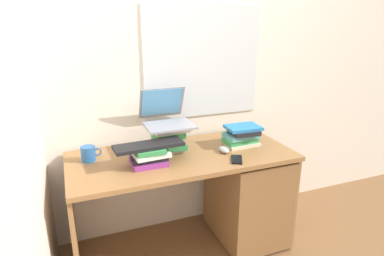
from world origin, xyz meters
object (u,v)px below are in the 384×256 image
(book_stack_tall, at_px, (169,138))
(keyboard, at_px, (149,145))
(book_stack_side, at_px, (242,135))
(desk, at_px, (232,191))
(computer_mouse, at_px, (224,150))
(laptop, at_px, (166,116))
(mug, at_px, (89,154))
(cell_phone, at_px, (237,159))
(book_stack_keyboard_riser, at_px, (149,156))

(book_stack_tall, relative_size, keyboard, 0.58)
(book_stack_side, bearing_deg, desk, -155.79)
(computer_mouse, bearing_deg, laptop, 146.00)
(book_stack_side, height_order, mug, book_stack_side)
(laptop, xyz_separation_m, cell_phone, (0.34, -0.37, -0.23))
(desk, height_order, laptop, laptop)
(book_stack_keyboard_riser, relative_size, keyboard, 0.56)
(desk, xyz_separation_m, keyboard, (-0.61, -0.05, 0.45))
(book_stack_keyboard_riser, bearing_deg, computer_mouse, 1.20)
(keyboard, relative_size, mug, 3.29)
(mug, relative_size, cell_phone, 0.94)
(book_stack_keyboard_riser, height_order, cell_phone, book_stack_keyboard_riser)
(desk, bearing_deg, book_stack_side, 24.21)
(laptop, height_order, keyboard, laptop)
(book_stack_side, height_order, computer_mouse, book_stack_side)
(computer_mouse, relative_size, cell_phone, 0.76)
(keyboard, xyz_separation_m, computer_mouse, (0.51, 0.01, -0.11))
(book_stack_keyboard_riser, height_order, laptop, laptop)
(book_stack_tall, xyz_separation_m, book_stack_keyboard_riser, (-0.18, -0.16, -0.04))
(desk, bearing_deg, book_stack_tall, 165.32)
(desk, distance_m, computer_mouse, 0.36)
(book_stack_side, distance_m, cell_phone, 0.28)
(mug, distance_m, cell_phone, 0.93)
(cell_phone, bearing_deg, desk, 93.87)
(laptop, bearing_deg, book_stack_keyboard_riser, -128.16)
(desk, xyz_separation_m, laptop, (-0.43, 0.18, 0.56))
(keyboard, relative_size, cell_phone, 3.09)
(laptop, relative_size, cell_phone, 2.56)
(book_stack_keyboard_riser, relative_size, book_stack_side, 0.90)
(book_stack_side, bearing_deg, laptop, 163.66)
(book_stack_side, relative_size, mug, 2.03)
(book_stack_keyboard_riser, distance_m, book_stack_side, 0.69)
(book_stack_side, bearing_deg, book_stack_keyboard_riser, -173.00)
(book_stack_tall, xyz_separation_m, book_stack_side, (0.51, -0.08, -0.02))
(book_stack_tall, height_order, cell_phone, book_stack_tall)
(book_stack_tall, height_order, keyboard, book_stack_tall)
(keyboard, relative_size, computer_mouse, 4.04)
(keyboard, bearing_deg, desk, 1.42)
(book_stack_tall, xyz_separation_m, laptop, (0.00, 0.07, 0.14))
(laptop, bearing_deg, keyboard, -128.13)
(keyboard, bearing_deg, mug, 147.16)
(desk, distance_m, cell_phone, 0.39)
(mug, bearing_deg, book_stack_keyboard_riser, -29.17)
(book_stack_keyboard_riser, distance_m, cell_phone, 0.55)
(book_stack_tall, bearing_deg, book_stack_side, -8.65)
(cell_phone, bearing_deg, book_stack_keyboard_riser, -167.28)
(book_stack_tall, distance_m, laptop, 0.16)
(book_stack_side, xyz_separation_m, computer_mouse, (-0.18, -0.07, -0.06))
(desk, xyz_separation_m, mug, (-0.95, 0.14, 0.38))
(computer_mouse, bearing_deg, book_stack_tall, 155.54)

